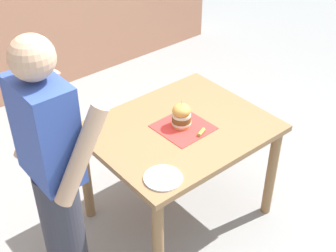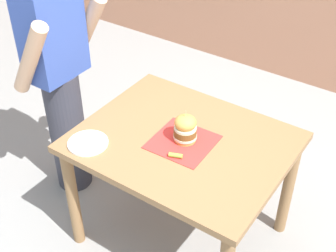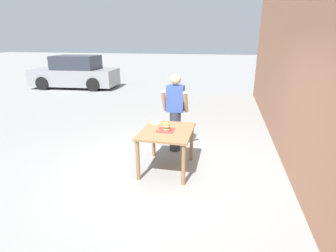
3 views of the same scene
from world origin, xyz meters
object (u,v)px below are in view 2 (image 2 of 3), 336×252
at_px(pickle_spear, 176,155).
at_px(side_plate_with_forks, 88,143).
at_px(sandwich, 186,128).
at_px(patio_table, 183,156).
at_px(diner_across_table, 59,76).

height_order(pickle_spear, side_plate_with_forks, pickle_spear).
relative_size(pickle_spear, side_plate_with_forks, 0.33).
distance_m(sandwich, side_plate_with_forks, 0.53).
distance_m(patio_table, side_plate_with_forks, 0.53).
relative_size(patio_table, sandwich, 5.89).
height_order(patio_table, side_plate_with_forks, side_plate_with_forks).
height_order(patio_table, diner_across_table, diner_across_table).
xyz_separation_m(pickle_spear, side_plate_with_forks, (-0.17, 0.45, -0.01)).
xyz_separation_m(patio_table, side_plate_with_forks, (-0.32, 0.40, 0.13)).
distance_m(side_plate_with_forks, diner_across_table, 0.59).
bearing_deg(sandwich, patio_table, 104.47).
distance_m(patio_table, sandwich, 0.20).
bearing_deg(diner_across_table, patio_table, -88.79).
relative_size(patio_table, side_plate_with_forks, 5.18).
height_order(sandwich, diner_across_table, diner_across_table).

